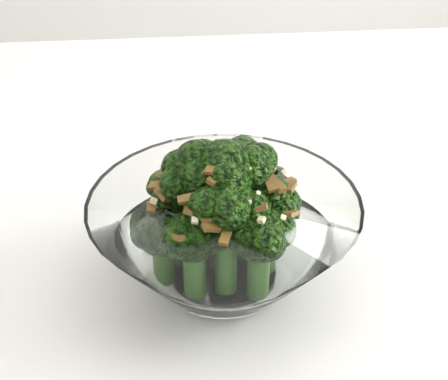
{
  "coord_description": "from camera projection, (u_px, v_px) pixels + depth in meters",
  "views": [
    {
      "loc": [
        -0.13,
        -0.58,
        1.12
      ],
      "look_at": [
        -0.11,
        -0.15,
        0.84
      ],
      "focal_mm": 55.0,
      "sensor_mm": 36.0,
      "label": 1
    }
  ],
  "objects": [
    {
      "name": "table",
      "position": [
        250.0,
        235.0,
        0.72
      ],
      "size": [
        1.22,
        0.84,
        0.75
      ],
      "color": "white",
      "rests_on": "ground"
    },
    {
      "name": "broccoli_dish",
      "position": [
        224.0,
        231.0,
        0.53
      ],
      "size": [
        0.21,
        0.21,
        0.13
      ],
      "color": "white",
      "rests_on": "table"
    }
  ]
}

